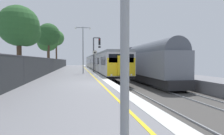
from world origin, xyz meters
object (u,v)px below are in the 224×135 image
(background_tree_centre, at_px, (48,35))
(background_tree_back, at_px, (21,28))
(freight_train_adjacent_track, at_px, (124,61))
(speed_limit_sign, at_px, (95,59))
(platform_lamp_mid, at_px, (83,46))
(background_tree_right, at_px, (56,38))
(background_tree_left, at_px, (47,41))
(signal_gantry, at_px, (95,50))
(commuter_train_at_platform, at_px, (98,62))

(background_tree_centre, bearing_deg, background_tree_back, -92.13)
(freight_train_adjacent_track, distance_m, speed_limit_sign, 10.53)
(platform_lamp_mid, height_order, background_tree_centre, background_tree_centre)
(background_tree_centre, bearing_deg, background_tree_right, 91.37)
(background_tree_right, bearing_deg, platform_lamp_mid, -75.50)
(background_tree_left, height_order, background_tree_centre, background_tree_left)
(background_tree_centre, bearing_deg, freight_train_adjacent_track, 12.85)
(signal_gantry, bearing_deg, platform_lamp_mid, -118.86)
(platform_lamp_mid, xyz_separation_m, background_tree_back, (-5.52, -6.26, 1.04))
(speed_limit_sign, relative_size, platform_lamp_mid, 0.51)
(signal_gantry, xyz_separation_m, background_tree_back, (-7.39, -9.64, 1.36))
(platform_lamp_mid, relative_size, background_tree_left, 0.78)
(platform_lamp_mid, height_order, background_tree_right, background_tree_right)
(signal_gantry, xyz_separation_m, background_tree_centre, (-6.93, 2.65, 2.32))
(commuter_train_at_platform, xyz_separation_m, background_tree_centre, (-8.40, -7.83, 4.13))
(background_tree_back, bearing_deg, freight_train_adjacent_track, 49.61)
(background_tree_left, height_order, background_tree_right, background_tree_right)
(freight_train_adjacent_track, height_order, signal_gantry, signal_gantry)
(commuter_train_at_platform, bearing_deg, background_tree_back, -113.76)
(speed_limit_sign, bearing_deg, platform_lamp_mid, -175.48)
(freight_train_adjacent_track, distance_m, background_tree_centre, 13.31)
(signal_gantry, distance_m, background_tree_left, 12.53)
(platform_lamp_mid, distance_m, background_tree_back, 8.41)
(platform_lamp_mid, distance_m, background_tree_left, 14.31)
(commuter_train_at_platform, bearing_deg, platform_lamp_mid, -103.52)
(background_tree_centre, bearing_deg, signal_gantry, -20.94)
(background_tree_right, relative_size, background_tree_back, 1.34)
(freight_train_adjacent_track, bearing_deg, background_tree_left, 163.60)
(commuter_train_at_platform, distance_m, platform_lamp_mid, 14.42)
(freight_train_adjacent_track, relative_size, platform_lamp_mid, 6.70)
(background_tree_right, bearing_deg, background_tree_left, -94.81)
(speed_limit_sign, distance_m, background_tree_left, 15.17)
(signal_gantry, height_order, background_tree_left, background_tree_left)
(background_tree_left, height_order, background_tree_back, background_tree_left)
(freight_train_adjacent_track, distance_m, platform_lamp_mid, 11.66)
(signal_gantry, distance_m, background_tree_centre, 7.77)
(background_tree_centre, bearing_deg, background_tree_left, 98.73)
(signal_gantry, height_order, background_tree_back, background_tree_back)
(freight_train_adjacent_track, relative_size, speed_limit_sign, 13.23)
(background_tree_back, bearing_deg, commuter_train_at_platform, 66.24)
(signal_gantry, xyz_separation_m, background_tree_left, (-7.97, 9.44, 2.13))
(commuter_train_at_platform, relative_size, background_tree_centre, 5.79)
(commuter_train_at_platform, height_order, signal_gantry, signal_gantry)
(commuter_train_at_platform, relative_size, freight_train_adjacent_track, 1.08)
(background_tree_left, xyz_separation_m, background_tree_back, (0.58, -19.08, -0.77))
(signal_gantry, bearing_deg, background_tree_centre, 159.06)
(commuter_train_at_platform, height_order, freight_train_adjacent_track, freight_train_adjacent_track)
(background_tree_right, xyz_separation_m, background_tree_back, (-0.10, -27.22, -2.17))
(background_tree_centre, height_order, background_tree_right, background_tree_right)
(background_tree_left, distance_m, background_tree_back, 19.10)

